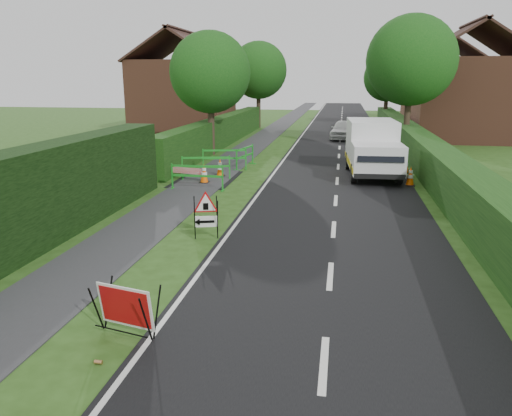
{
  "coord_description": "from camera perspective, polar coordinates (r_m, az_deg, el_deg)",
  "views": [
    {
      "loc": [
        2.62,
        -9.23,
        4.18
      ],
      "look_at": [
        0.37,
        3.85,
        0.72
      ],
      "focal_mm": 35.0,
      "sensor_mm": 36.0,
      "label": 1
    }
  ],
  "objects": [
    {
      "name": "ped_barrier_1",
      "position": [
        21.35,
        -5.74,
        4.97
      ],
      "size": [
        2.08,
        0.85,
        1.0
      ],
      "rotation": [
        0.0,
        0.0,
        0.25
      ],
      "color": "#198C20",
      "rests_on": "ground"
    },
    {
      "name": "house_east_b",
      "position": [
        52.1,
        20.63,
        12.3
      ],
      "size": [
        7.5,
        7.4,
        7.88
      ],
      "color": "brown",
      "rests_on": "ground"
    },
    {
      "name": "tree_fe",
      "position": [
        47.38,
        14.81,
        14.2
      ],
      "size": [
        4.2,
        4.2,
        6.33
      ],
      "color": "#2D2116",
      "rests_on": "ground"
    },
    {
      "name": "hatchback_car",
      "position": [
        36.13,
        9.97,
        8.83
      ],
      "size": [
        2.0,
        4.1,
        1.35
      ],
      "primitive_type": "imported",
      "rotation": [
        0.0,
        0.0,
        -0.11
      ],
      "color": "white",
      "rests_on": "ground"
    },
    {
      "name": "traffic_cone_3",
      "position": [
        20.61,
        -5.95,
        3.95
      ],
      "size": [
        0.38,
        0.38,
        0.79
      ],
      "color": "black",
      "rests_on": "ground"
    },
    {
      "name": "traffic_cone_2",
      "position": [
        26.08,
        15.28,
        5.75
      ],
      "size": [
        0.38,
        0.38,
        0.79
      ],
      "color": "black",
      "rests_on": "ground"
    },
    {
      "name": "tree_ne",
      "position": [
        31.48,
        17.33,
        15.79
      ],
      "size": [
        5.2,
        5.2,
        7.79
      ],
      "color": "#2D2116",
      "rests_on": "ground"
    },
    {
      "name": "traffic_cone_1",
      "position": [
        23.72,
        16.73,
        4.81
      ],
      "size": [
        0.38,
        0.38,
        0.79
      ],
      "color": "black",
      "rests_on": "ground"
    },
    {
      "name": "house_west",
      "position": [
        41.23,
        -8.26,
        12.68
      ],
      "size": [
        7.5,
        7.4,
        7.88
      ],
      "color": "brown",
      "rests_on": "ground"
    },
    {
      "name": "ped_barrier_2",
      "position": [
        23.48,
        -3.62,
        5.89
      ],
      "size": [
        2.08,
        0.82,
        1.0
      ],
      "rotation": [
        0.0,
        0.0,
        0.24
      ],
      "color": "#198C20",
      "rests_on": "ground"
    },
    {
      "name": "traffic_cone_4",
      "position": [
        21.95,
        -4.12,
        4.64
      ],
      "size": [
        0.38,
        0.38,
        0.79
      ],
      "color": "black",
      "rests_on": "ground"
    },
    {
      "name": "triangle_sign",
      "position": [
        13.2,
        -5.91,
        -0.42
      ],
      "size": [
        0.95,
        0.95,
        1.11
      ],
      "rotation": [
        0.0,
        0.0,
        0.3
      ],
      "color": "black",
      "rests_on": "ground"
    },
    {
      "name": "works_van",
      "position": [
        22.55,
        13.19,
        6.79
      ],
      "size": [
        2.35,
        5.32,
        2.37
      ],
      "rotation": [
        0.0,
        0.0,
        0.06
      ],
      "color": "silver",
      "rests_on": "ground"
    },
    {
      "name": "ped_barrier_3",
      "position": [
        24.18,
        -1.28,
        6.17
      ],
      "size": [
        0.76,
        2.09,
        1.0
      ],
      "rotation": [
        0.0,
        0.0,
        1.37
      ],
      "color": "#198C20",
      "rests_on": "ground"
    },
    {
      "name": "tree_nw",
      "position": [
        28.18,
        -5.27,
        15.17
      ],
      "size": [
        4.4,
        4.4,
        6.7
      ],
      "color": "#2D2116",
      "rests_on": "ground"
    },
    {
      "name": "ground",
      "position": [
        10.47,
        -5.65,
        -8.98
      ],
      "size": [
        120.0,
        120.0,
        0.0
      ],
      "primitive_type": "plane",
      "color": "#264614",
      "rests_on": "ground"
    },
    {
      "name": "litter_can",
      "position": [
        8.23,
        -17.55,
        -16.66
      ],
      "size": [
        0.12,
        0.07,
        0.07
      ],
      "primitive_type": "cylinder",
      "rotation": [
        0.0,
        1.57,
        0.0
      ],
      "color": "#BF7F4C",
      "rests_on": "ground"
    },
    {
      "name": "traffic_cone_0",
      "position": [
        20.91,
        17.23,
        3.52
      ],
      "size": [
        0.38,
        0.38,
        0.79
      ],
      "color": "black",
      "rests_on": "ground"
    },
    {
      "name": "ped_barrier_0",
      "position": [
        19.27,
        -6.76,
        3.9
      ],
      "size": [
        2.06,
        0.35,
        1.0
      ],
      "rotation": [
        0.0,
        0.0,
        -0.0
      ],
      "color": "#198C20",
      "rests_on": "ground"
    },
    {
      "name": "hedge_east",
      "position": [
        25.87,
        18.31,
        4.58
      ],
      "size": [
        1.2,
        50.0,
        1.5
      ],
      "primitive_type": "cube",
      "color": "#14380F",
      "rests_on": "ground"
    },
    {
      "name": "house_east_a",
      "position": [
        38.19,
        22.93,
        11.57
      ],
      "size": [
        7.5,
        7.4,
        7.88
      ],
      "color": "brown",
      "rests_on": "ground"
    },
    {
      "name": "hedge_west_far",
      "position": [
        32.42,
        -3.94,
        7.17
      ],
      "size": [
        1.0,
        24.0,
        1.8
      ],
      "primitive_type": "cube",
      "color": "#14380F",
      "rests_on": "ground"
    },
    {
      "name": "footpath",
      "position": [
        44.78,
        2.55,
        9.25
      ],
      "size": [
        2.0,
        90.0,
        0.02
      ],
      "primitive_type": "cube",
      "color": "#2D2D30",
      "rests_on": "ground"
    },
    {
      "name": "tree_fw",
      "position": [
        43.84,
        0.3,
        15.46
      ],
      "size": [
        4.8,
        4.8,
        7.24
      ],
      "color": "#2D2116",
      "rests_on": "ground"
    },
    {
      "name": "red_rect_sign",
      "position": [
        8.67,
        -14.71,
        -10.96
      ],
      "size": [
        1.14,
        0.84,
        0.88
      ],
      "rotation": [
        0.0,
        0.0,
        -0.24
      ],
      "color": "black",
      "rests_on": "ground"
    },
    {
      "name": "redwhite_plank",
      "position": [
        21.06,
        -7.7,
        3.04
      ],
      "size": [
        1.47,
        0.35,
        0.25
      ],
      "primitive_type": "cube",
      "rotation": [
        0.0,
        0.0,
        -0.21
      ],
      "color": "red",
      "rests_on": "ground"
    },
    {
      "name": "road_surface",
      "position": [
        44.43,
        9.69,
        9.02
      ],
      "size": [
        6.0,
        90.0,
        0.02
      ],
      "primitive_type": "cube",
      "color": "black",
      "rests_on": "ground"
    }
  ]
}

